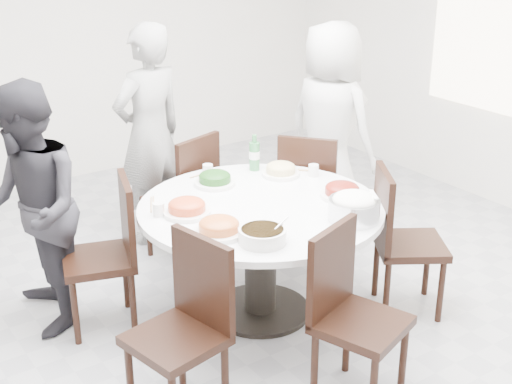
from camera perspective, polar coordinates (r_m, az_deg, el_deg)
floor at (r=4.62m, az=-2.54°, el=-10.03°), size 6.00×6.00×0.01m
wall_back at (r=6.74m, az=-16.86°, el=12.12°), size 6.00×0.01×2.80m
dining_table at (r=4.49m, az=0.37°, el=-5.47°), size 1.50×1.50×0.75m
chair_ne at (r=5.29m, az=4.42°, el=0.01°), size 0.59×0.59×0.95m
chair_n at (r=5.24m, az=-6.09°, el=-0.24°), size 0.53×0.53×0.95m
chair_nw at (r=4.42m, az=-12.51°, el=-5.05°), size 0.53×0.53×0.95m
chair_sw at (r=3.60m, az=-6.46°, el=-11.35°), size 0.49×0.49×0.95m
chair_s at (r=3.73m, az=8.47°, el=-10.12°), size 0.53×0.53×0.95m
chair_se at (r=4.60m, az=12.27°, el=-3.92°), size 0.58×0.58×0.95m
diner_right at (r=5.64m, az=5.94°, el=5.16°), size 0.68×0.90×1.65m
diner_middle at (r=5.42m, az=-8.51°, el=4.52°), size 0.68×0.51×1.68m
diner_left at (r=4.41m, az=-17.57°, el=-1.43°), size 0.70×0.83×1.54m
dish_greens at (r=4.64m, az=-3.31°, el=0.96°), size 0.27×0.27×0.07m
dish_pale at (r=4.80m, az=2.00°, el=1.70°), size 0.25×0.25×0.07m
dish_orange at (r=4.21m, az=-5.55°, el=-1.31°), size 0.28×0.28×0.08m
dish_redbrown at (r=4.47m, az=6.89°, el=-0.01°), size 0.27×0.27×0.07m
dish_tofu at (r=3.95m, az=-2.97°, el=-2.89°), size 0.29×0.29×0.07m
rice_bowl at (r=4.14m, az=7.84°, el=-1.42°), size 0.30×0.30×0.13m
soup_bowl at (r=3.84m, az=0.52°, el=-3.51°), size 0.26×0.26×0.08m
beverage_bottle at (r=4.87m, az=-0.13°, el=3.18°), size 0.07×0.07×0.25m
tea_cups at (r=4.75m, az=-4.06°, el=1.53°), size 0.07×0.07×0.08m
chopsticks at (r=4.82m, az=-4.20°, el=1.38°), size 0.24×0.04×0.01m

